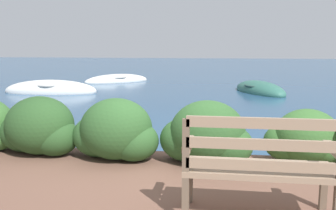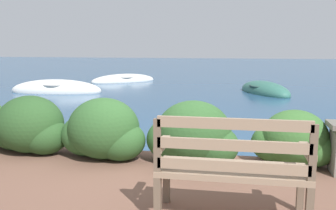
{
  "view_description": "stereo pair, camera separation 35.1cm",
  "coord_description": "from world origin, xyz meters",
  "px_view_note": "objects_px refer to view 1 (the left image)",
  "views": [
    {
      "loc": [
        0.56,
        -5.07,
        1.73
      ],
      "look_at": [
        -0.74,
        4.11,
        0.2
      ],
      "focal_mm": 40.0,
      "sensor_mm": 36.0,
      "label": 1
    },
    {
      "loc": [
        0.9,
        -5.01,
        1.73
      ],
      "look_at": [
        -0.74,
        4.11,
        0.2
      ],
      "focal_mm": 40.0,
      "sensor_mm": 36.0,
      "label": 2
    }
  ],
  "objects_px": {
    "rowboat_mid": "(260,91)",
    "rowboat_far": "(117,81)",
    "park_bench": "(259,165)",
    "rowboat_nearest": "(51,91)"
  },
  "relations": [
    {
      "from": "rowboat_nearest",
      "to": "rowboat_mid",
      "type": "height_order",
      "value": "rowboat_nearest"
    },
    {
      "from": "park_bench",
      "to": "rowboat_nearest",
      "type": "relative_size",
      "value": 0.39
    },
    {
      "from": "rowboat_far",
      "to": "park_bench",
      "type": "bearing_deg",
      "value": 71.37
    },
    {
      "from": "rowboat_mid",
      "to": "rowboat_far",
      "type": "xyz_separation_m",
      "value": [
        -6.07,
        2.88,
        -0.01
      ]
    },
    {
      "from": "rowboat_mid",
      "to": "rowboat_far",
      "type": "distance_m",
      "value": 6.72
    },
    {
      "from": "rowboat_nearest",
      "to": "rowboat_far",
      "type": "relative_size",
      "value": 1.13
    },
    {
      "from": "park_bench",
      "to": "rowboat_far",
      "type": "bearing_deg",
      "value": 104.42
    },
    {
      "from": "park_bench",
      "to": "rowboat_mid",
      "type": "relative_size",
      "value": 0.43
    },
    {
      "from": "rowboat_nearest",
      "to": "rowboat_far",
      "type": "distance_m",
      "value": 4.23
    },
    {
      "from": "park_bench",
      "to": "rowboat_mid",
      "type": "distance_m",
      "value": 10.5
    }
  ]
}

